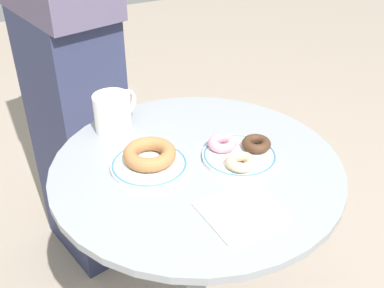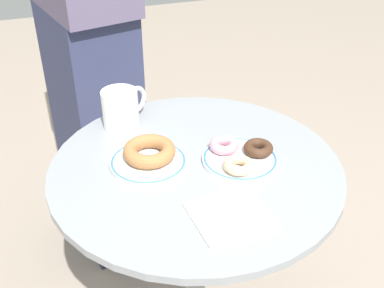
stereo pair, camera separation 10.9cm
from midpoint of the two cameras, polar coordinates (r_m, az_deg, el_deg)
cafe_table at (r=1.25m, az=2.93°, el=-11.69°), size 0.67×0.67×0.72m
plate_left at (r=1.09m, az=-2.38°, el=-2.24°), size 0.18×0.18×0.01m
plate_right at (r=1.11m, az=8.53°, el=-1.89°), size 0.17×0.17×0.01m
donut_cinnamon at (r=1.09m, az=-2.27°, el=-0.95°), size 0.17×0.17×0.03m
donut_chocolate at (r=1.13m, az=10.66°, el=-0.56°), size 0.10×0.10×0.02m
donut_pink_frosted at (r=1.12m, az=6.60°, el=-0.23°), size 0.10×0.10×0.02m
donut_glazed at (r=1.06m, az=8.52°, el=-2.62°), size 0.09×0.09×0.02m
paper_napkin at (r=0.96m, az=7.83°, el=-8.49°), size 0.16×0.14×0.01m
coffee_mug at (r=1.22m, az=-5.89°, el=4.18°), size 0.13×0.10×0.10m
person_figure at (r=1.53m, az=-10.63°, el=13.98°), size 0.31×0.43×1.74m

